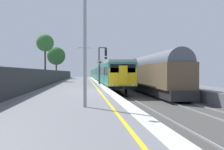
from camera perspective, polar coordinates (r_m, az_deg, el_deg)
name	(u,v)px	position (r m, az deg, el deg)	size (l,w,h in m)	color
ground	(137,99)	(18.31, 6.27, -5.79)	(17.40, 110.00, 1.21)	slate
commuter_train_at_platform	(100,73)	(52.53, -2.92, 0.48)	(2.83, 62.66, 3.81)	#2D846B
freight_train_adjacent_track	(139,73)	(32.62, 6.62, 0.57)	(2.60, 30.12, 4.39)	#232326
signal_gantry	(101,61)	(29.08, -2.64, 3.51)	(1.10, 0.24, 4.60)	#47474C
speed_limit_sign	(100,69)	(25.84, -2.98, 1.49)	(0.59, 0.08, 2.87)	#59595B
platform_lamp_near	(85,29)	(9.88, -6.68, 11.10)	(2.00, 0.20, 5.47)	#93999E
platform_lamp_mid	(84,61)	(33.04, -6.79, 3.36)	(2.00, 0.20, 5.01)	#93999E
platform_back_fence	(30,80)	(18.16, -19.43, -1.08)	(0.07, 99.00, 1.73)	#282B2D
background_tree_left	(56,56)	(55.53, -13.57, 4.49)	(4.19, 4.19, 7.35)	#473323
background_tree_centre	(45,44)	(39.97, -16.24, 7.43)	(2.82, 2.82, 7.70)	#473323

